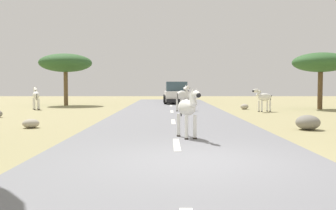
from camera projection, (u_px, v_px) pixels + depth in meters
ground_plane at (197, 163)px, 7.67m from camera, size 90.00×90.00×0.00m
road at (177, 161)px, 7.67m from camera, size 6.00×64.00×0.05m
lane_markings at (179, 171)px, 6.67m from camera, size 0.16×56.00×0.01m
zebra_0 at (186, 108)px, 10.79m from camera, size 0.70×1.43×1.40m
zebra_1 at (262, 97)px, 22.12m from camera, size 1.34×0.89×1.37m
zebra_2 at (34, 96)px, 24.14m from camera, size 0.85×1.47×1.47m
zebra_3 at (181, 95)px, 22.06m from camera, size 0.99×1.47×1.51m
car_0 at (175, 93)px, 31.23m from camera, size 2.13×4.39×1.74m
car_1 at (176, 92)px, 36.81m from camera, size 2.15×4.41×1.74m
tree_3 at (319, 63)px, 24.41m from camera, size 3.49×3.49×3.56m
tree_4 at (64, 63)px, 28.79m from camera, size 3.89×3.89×3.85m
rock_1 at (243, 107)px, 24.36m from camera, size 0.50×0.51×0.34m
rock_2 at (306, 122)px, 13.29m from camera, size 0.81×0.88×0.51m
rock_4 at (29, 124)px, 13.81m from camera, size 0.58×0.61×0.32m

